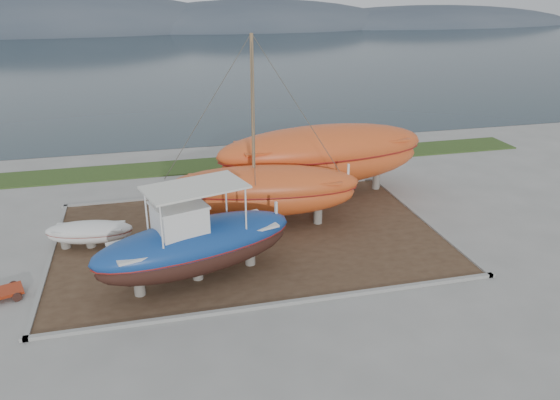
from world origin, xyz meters
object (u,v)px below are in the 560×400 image
object	(u,v)px
blue_caique	(195,234)
orange_bare_hull	(322,162)
orange_sailboat	(263,135)
red_trailer	(2,295)
white_dinghy	(90,235)

from	to	relation	value
blue_caique	orange_bare_hull	xyz separation A→B (m)	(7.90, 7.79, -0.06)
orange_sailboat	red_trailer	world-z (taller)	orange_sailboat
orange_sailboat	white_dinghy	bearing A→B (deg)	-168.47
blue_caique	white_dinghy	bearing A→B (deg)	120.94
red_trailer	orange_bare_hull	bearing A→B (deg)	7.65
white_dinghy	orange_bare_hull	world-z (taller)	orange_bare_hull
white_dinghy	orange_sailboat	distance (m)	9.31
blue_caique	orange_bare_hull	world-z (taller)	blue_caique
white_dinghy	orange_sailboat	xyz separation A→B (m)	(8.36, 0.41, 4.09)
orange_bare_hull	red_trailer	distance (m)	17.28
blue_caique	orange_bare_hull	bearing A→B (deg)	28.02
orange_bare_hull	red_trailer	bearing A→B (deg)	-158.88
orange_sailboat	orange_bare_hull	distance (m)	5.85
white_dinghy	orange_sailboat	bearing A→B (deg)	11.61
blue_caique	orange_sailboat	xyz separation A→B (m)	(3.83, 4.56, 2.64)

